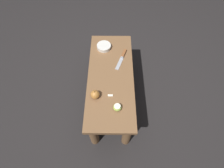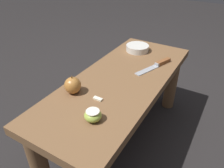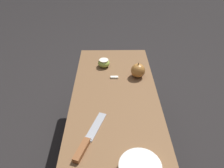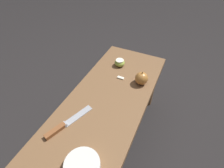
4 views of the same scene
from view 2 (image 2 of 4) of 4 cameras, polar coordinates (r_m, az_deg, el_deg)
ground_plane at (r=1.33m, az=1.88°, el=-13.93°), size 8.00×8.00×0.00m
wooden_bench at (r=1.12m, az=2.18°, el=-2.55°), size 1.03×0.41×0.42m
knife at (r=1.21m, az=12.06°, el=5.10°), size 0.25×0.11×0.02m
apple_whole at (r=0.96m, az=-10.22°, el=-0.34°), size 0.07×0.07×0.08m
apple_cut at (r=0.82m, az=-5.01°, el=-8.15°), size 0.07×0.07×0.04m
apple_slice_near_knife at (r=0.93m, az=-3.77°, el=-3.84°), size 0.02×0.04×0.01m
bowl at (r=1.36m, az=6.66°, el=9.32°), size 0.14×0.14×0.04m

